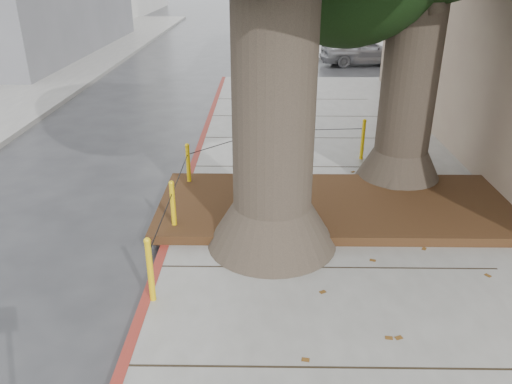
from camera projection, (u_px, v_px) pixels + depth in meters
ground at (302, 377)px, 5.59m from camera, size 140.00×140.00×0.00m
sidewalk_far at (362, 33)px, 32.73m from camera, size 16.00×20.00×0.15m
curb_red at (164, 253)px, 7.85m from camera, size 0.14×26.00×0.16m
planter_bed at (337, 206)px, 9.02m from camera, size 6.40×2.60×0.16m
bollard_ring at (240, 173)px, 9.30m from camera, size 3.79×5.39×0.95m
car_silver at (363, 50)px, 22.51m from camera, size 3.92×1.91×1.29m
car_red at (451, 50)px, 22.68m from camera, size 3.93×1.68×1.26m
car_dark at (17, 51)px, 22.24m from camera, size 2.06×4.59×1.31m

